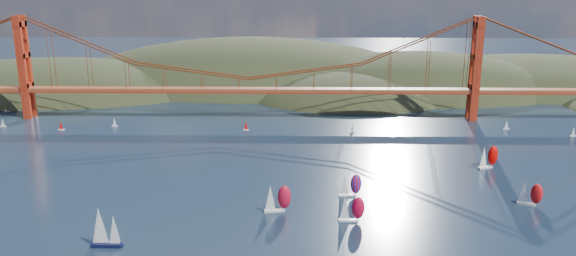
{
  "coord_description": "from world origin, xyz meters",
  "views": [
    {
      "loc": [
        26.65,
        -115.46,
        74.46
      ],
      "look_at": [
        22.8,
        90.0,
        18.99
      ],
      "focal_mm": 35.0,
      "sensor_mm": 36.0,
      "label": 1
    }
  ],
  "objects_px": {
    "racer_0": "(277,198)",
    "racer_3": "(488,157)",
    "sloop_navy": "(104,228)",
    "racer_rwb": "(350,185)",
    "racer_2": "(530,193)",
    "racer_1": "(351,208)"
  },
  "relations": [
    {
      "from": "racer_0",
      "to": "racer_2",
      "type": "relative_size",
      "value": 1.14
    },
    {
      "from": "racer_0",
      "to": "racer_3",
      "type": "distance_m",
      "value": 94.53
    },
    {
      "from": "racer_3",
      "to": "sloop_navy",
      "type": "bearing_deg",
      "value": -175.19
    },
    {
      "from": "racer_1",
      "to": "racer_rwb",
      "type": "distance_m",
      "value": 21.11
    },
    {
      "from": "racer_0",
      "to": "racer_2",
      "type": "distance_m",
      "value": 85.1
    },
    {
      "from": "racer_1",
      "to": "racer_3",
      "type": "xyz_separation_m",
      "value": [
        59.51,
        52.09,
        0.45
      ]
    },
    {
      "from": "racer_2",
      "to": "racer_3",
      "type": "distance_m",
      "value": 37.84
    },
    {
      "from": "sloop_navy",
      "to": "racer_1",
      "type": "height_order",
      "value": "sloop_navy"
    },
    {
      "from": "racer_1",
      "to": "racer_rwb",
      "type": "bearing_deg",
      "value": 86.22
    },
    {
      "from": "racer_0",
      "to": "racer_3",
      "type": "relative_size",
      "value": 1.0
    },
    {
      "from": "racer_1",
      "to": "racer_2",
      "type": "xyz_separation_m",
      "value": [
        61.23,
        14.3,
        -0.14
      ]
    },
    {
      "from": "racer_3",
      "to": "racer_rwb",
      "type": "height_order",
      "value": "racer_3"
    },
    {
      "from": "sloop_navy",
      "to": "racer_3",
      "type": "distance_m",
      "value": 148.92
    },
    {
      "from": "sloop_navy",
      "to": "racer_3",
      "type": "relative_size",
      "value": 1.29
    },
    {
      "from": "racer_0",
      "to": "racer_1",
      "type": "xyz_separation_m",
      "value": [
        23.55,
        -6.97,
        -0.44
      ]
    },
    {
      "from": "sloop_navy",
      "to": "racer_rwb",
      "type": "distance_m",
      "value": 83.11
    },
    {
      "from": "racer_0",
      "to": "racer_2",
      "type": "bearing_deg",
      "value": -4.26
    },
    {
      "from": "racer_0",
      "to": "racer_1",
      "type": "bearing_deg",
      "value": -25.69
    },
    {
      "from": "racer_0",
      "to": "racer_rwb",
      "type": "relative_size",
      "value": 1.13
    },
    {
      "from": "racer_rwb",
      "to": "racer_3",
      "type": "bearing_deg",
      "value": 21.49
    },
    {
      "from": "racer_2",
      "to": "racer_rwb",
      "type": "xyz_separation_m",
      "value": [
        -59.76,
        6.75,
        0.03
      ]
    },
    {
      "from": "sloop_navy",
      "to": "racer_rwb",
      "type": "xyz_separation_m",
      "value": [
        73.11,
        39.48,
        -1.57
      ]
    }
  ]
}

